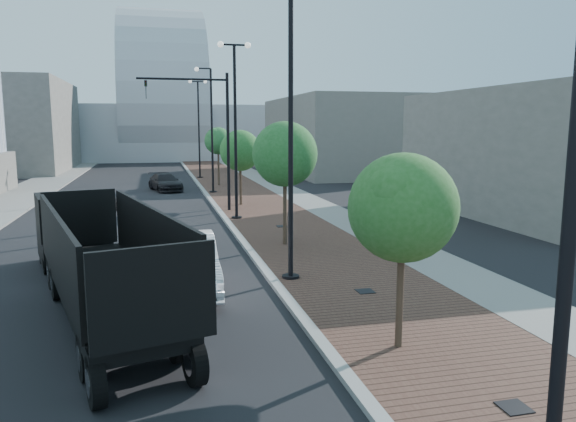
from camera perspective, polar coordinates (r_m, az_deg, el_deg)
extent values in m
cube|color=#4C2D23|center=(47.51, -5.09, 2.85)|extent=(7.00, 140.00, 0.12)
cube|color=slate|center=(47.98, -1.89, 2.95)|extent=(2.40, 140.00, 0.13)
cube|color=gray|center=(47.12, -9.30, 2.73)|extent=(0.30, 140.00, 0.14)
cube|color=slate|center=(47.92, -25.00, 2.11)|extent=(4.00, 140.00, 0.12)
cube|color=black|center=(20.91, -21.66, -1.45)|extent=(2.68, 2.75, 2.27)
cube|color=black|center=(22.51, -21.99, -2.70)|extent=(2.14, 0.95, 1.14)
cube|color=black|center=(19.55, -21.05, -3.80)|extent=(2.29, 1.22, 0.44)
cube|color=black|center=(14.27, -18.22, -8.23)|extent=(4.03, 8.31, 0.31)
cube|color=black|center=(14.17, -18.29, -6.88)|extent=(4.12, 8.34, 0.10)
cube|color=black|center=(13.84, -22.93, -3.78)|extent=(2.10, 7.82, 1.75)
cube|color=black|center=(14.18, -14.11, -3.05)|extent=(2.10, 7.82, 1.75)
cube|color=black|center=(9.66, -13.80, -8.64)|extent=(2.14, 0.65, 1.75)
cube|color=black|center=(18.39, -20.88, -0.68)|extent=(2.14, 0.65, 1.75)
cylinder|color=black|center=(20.44, -23.86, -4.69)|extent=(0.49, 1.00, 0.96)
cylinder|color=silver|center=(20.44, -23.86, -4.69)|extent=(0.42, 0.58, 0.52)
cylinder|color=black|center=(20.64, -18.77, -4.28)|extent=(0.49, 1.00, 0.96)
cylinder|color=silver|center=(20.64, -18.77, -4.28)|extent=(0.42, 0.58, 0.52)
cylinder|color=black|center=(22.00, -24.19, -3.79)|extent=(0.49, 1.00, 0.96)
cylinder|color=silver|center=(22.00, -24.19, -3.79)|extent=(0.42, 0.58, 0.52)
cylinder|color=black|center=(22.19, -19.45, -3.42)|extent=(0.49, 1.00, 0.96)
cylinder|color=silver|center=(22.19, -19.45, -3.42)|extent=(0.42, 0.58, 0.52)
cylinder|color=black|center=(10.77, -19.42, -16.49)|extent=(0.49, 1.00, 0.96)
cylinder|color=silver|center=(10.77, -19.42, -16.49)|extent=(0.42, 0.58, 0.52)
cylinder|color=black|center=(11.14, -9.72, -15.21)|extent=(0.49, 1.00, 0.96)
cylinder|color=silver|center=(11.14, -9.72, -15.21)|extent=(0.42, 0.58, 0.52)
cylinder|color=black|center=(11.87, -20.35, -14.12)|extent=(0.49, 1.00, 0.96)
cylinder|color=silver|center=(11.87, -20.35, -14.12)|extent=(0.42, 0.58, 0.52)
cylinder|color=black|center=(12.20, -11.56, -13.08)|extent=(0.49, 1.00, 0.96)
cylinder|color=silver|center=(12.20, -11.56, -13.08)|extent=(0.42, 0.58, 0.52)
cylinder|color=black|center=(17.34, -23.03, -6.98)|extent=(0.49, 1.00, 0.96)
cylinder|color=silver|center=(17.34, -23.03, -6.98)|extent=(0.42, 0.58, 0.52)
cylinder|color=black|center=(17.58, -17.03, -6.45)|extent=(0.49, 1.00, 0.96)
cylinder|color=silver|center=(17.58, -17.03, -6.45)|extent=(0.42, 0.58, 0.52)
cylinder|color=black|center=(18.50, -23.37, -6.03)|extent=(0.49, 1.00, 0.96)
cylinder|color=silver|center=(18.50, -23.37, -6.03)|extent=(0.42, 0.58, 0.52)
cylinder|color=black|center=(18.72, -17.75, -5.55)|extent=(0.49, 1.00, 0.96)
cylinder|color=silver|center=(18.72, -17.75, -5.55)|extent=(0.42, 0.58, 0.52)
imported|color=white|center=(17.18, -10.59, -5.32)|extent=(1.80, 5.10, 1.68)
imported|color=black|center=(32.57, -19.73, 0.56)|extent=(2.61, 4.56, 1.20)
imported|color=black|center=(43.82, -12.71, 2.96)|extent=(2.90, 4.92, 1.34)
imported|color=black|center=(28.04, 7.07, 0.29)|extent=(0.64, 0.43, 1.72)
cylinder|color=black|center=(6.31, 27.76, 4.37)|extent=(0.16, 0.16, 9.00)
cylinder|color=black|center=(17.92, 0.27, -7.02)|extent=(0.56, 0.56, 0.20)
cylinder|color=black|center=(17.24, 0.29, 7.58)|extent=(0.16, 0.16, 9.00)
cylinder|color=black|center=(29.43, -5.38, -0.77)|extent=(0.56, 0.56, 0.20)
cylinder|color=black|center=(29.02, -5.51, 8.06)|extent=(0.16, 0.16, 9.00)
cylinder|color=black|center=(29.31, -5.64, 16.89)|extent=(1.40, 0.10, 0.10)
sphere|color=silver|center=(29.22, -7.06, 16.89)|extent=(0.32, 0.32, 0.32)
sphere|color=silver|center=(29.42, -4.23, 16.88)|extent=(0.32, 0.32, 0.32)
cylinder|color=black|center=(41.23, -7.81, 1.94)|extent=(0.56, 0.56, 0.20)
cylinder|color=black|center=(40.93, -7.95, 8.24)|extent=(0.16, 0.16, 9.00)
cylinder|color=black|center=(41.09, -8.80, 14.51)|extent=(1.00, 0.10, 0.10)
sphere|color=silver|center=(41.04, -9.52, 14.40)|extent=(0.32, 0.32, 0.32)
cylinder|color=black|center=(53.11, -9.17, 3.45)|extent=(0.56, 0.56, 0.20)
cylinder|color=black|center=(52.89, -9.29, 8.33)|extent=(0.16, 0.16, 9.00)
cylinder|color=black|center=(53.04, -9.41, 13.19)|extent=(1.40, 0.10, 0.10)
sphere|color=silver|center=(52.99, -10.19, 13.18)|extent=(0.32, 0.32, 0.32)
sphere|color=silver|center=(53.10, -8.64, 13.21)|extent=(0.32, 0.32, 0.32)
cylinder|color=black|center=(32.01, -6.27, 7.01)|extent=(0.18, 0.18, 8.00)
cylinder|color=black|center=(31.87, -10.97, 13.37)|extent=(5.00, 0.12, 0.12)
imported|color=black|center=(31.78, -14.62, 12.18)|extent=(0.16, 0.20, 1.00)
cylinder|color=#382619|center=(12.40, 11.64, -7.64)|extent=(0.16, 0.16, 3.04)
sphere|color=#255C1F|center=(12.03, 11.89, 0.34)|extent=(2.38, 2.38, 2.38)
sphere|color=#255C1F|center=(12.50, 12.93, -0.39)|extent=(1.67, 1.67, 1.67)
sphere|color=#255C1F|center=(11.59, 11.24, 1.56)|extent=(1.43, 1.43, 1.43)
cylinder|color=#382619|center=(22.55, -0.33, 0.72)|extent=(0.16, 0.16, 3.62)
sphere|color=#1F5C22|center=(22.35, -0.33, 5.97)|extent=(2.67, 2.67, 2.67)
sphere|color=#1F5C22|center=(22.76, 0.48, 5.37)|extent=(1.87, 1.87, 1.87)
sphere|color=#1F5C22|center=(21.98, -0.91, 6.86)|extent=(1.60, 1.60, 1.60)
cylinder|color=#382619|center=(34.28, -4.98, 3.19)|extent=(0.16, 0.16, 3.27)
sphere|color=#216222|center=(34.15, -5.02, 6.31)|extent=(2.55, 2.55, 2.55)
sphere|color=#216222|center=(34.52, -4.43, 5.96)|extent=(1.78, 1.78, 1.78)
sphere|color=#216222|center=(33.79, -5.46, 6.83)|extent=(1.53, 1.53, 1.53)
cylinder|color=#382619|center=(46.12, -7.27, 4.77)|extent=(0.16, 0.16, 3.54)
sphere|color=#205E27|center=(46.03, -7.32, 7.28)|extent=(2.26, 2.26, 2.26)
sphere|color=#205E27|center=(46.38, -6.86, 6.99)|extent=(1.58, 1.58, 1.58)
sphere|color=#205E27|center=(45.69, -7.66, 7.71)|extent=(1.35, 1.35, 1.35)
cube|color=#A6A9B0|center=(91.74, -12.86, 8.01)|extent=(50.00, 28.00, 8.00)
cube|color=#5E5B55|center=(68.71, -27.83, 7.84)|extent=(14.00, 20.00, 10.00)
cube|color=#67645D|center=(60.01, 5.38, 7.86)|extent=(12.00, 22.00, 8.00)
cube|color=#5F5B55|center=(34.37, 25.30, 5.51)|extent=(10.00, 16.00, 7.00)
cube|color=black|center=(10.91, 22.54, -18.40)|extent=(0.50, 0.50, 0.02)
cube|color=black|center=(16.61, 8.07, -8.29)|extent=(0.50, 0.50, 0.02)
cube|color=black|center=(26.85, -0.64, -1.60)|extent=(0.50, 0.50, 0.02)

